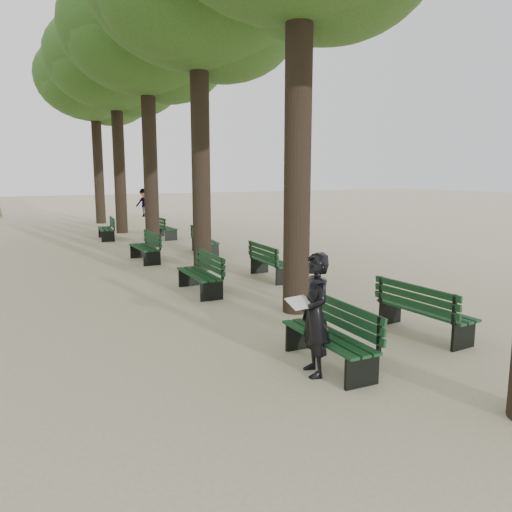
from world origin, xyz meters
name	(u,v)px	position (x,y,z in m)	size (l,w,h in m)	color
ground	(320,380)	(0.00, 0.00, 0.00)	(120.00, 120.00, 0.00)	beige
tree_central_3	(146,31)	(1.50, 13.00, 7.65)	(6.00, 6.00, 9.95)	#33261C
tree_central_4	(115,59)	(1.50, 18.00, 7.65)	(6.00, 6.00, 9.95)	#33261C
tree_central_5	(94,78)	(1.50, 23.00, 7.65)	(6.00, 6.00, 9.95)	#33261C
bench_left_0	(328,348)	(0.37, 0.34, 0.27)	(0.65, 1.82, 0.92)	black
bench_left_1	(199,281)	(0.37, 5.36, 0.27)	(0.63, 1.82, 0.92)	black
bench_left_2	(145,253)	(0.37, 10.03, 0.27)	(0.58, 1.80, 0.92)	black
bench_left_3	(106,233)	(0.37, 15.93, 0.27)	(0.77, 1.85, 0.92)	black
bench_right_0	(424,320)	(2.63, 0.70, 0.27)	(0.66, 1.83, 0.92)	black
bench_right_1	(272,268)	(2.63, 5.96, 0.27)	(0.69, 1.83, 0.92)	black
bench_right_2	(205,246)	(2.63, 10.61, 0.27)	(0.78, 1.85, 0.92)	black
bench_right_3	(165,232)	(2.63, 15.14, 0.27)	(0.63, 1.82, 0.92)	black
man_with_map	(315,314)	(0.03, 0.20, 0.85)	(0.69, 0.75, 1.70)	black
pedestrian_b	(144,203)	(4.76, 26.00, 0.89)	(1.14, 0.35, 1.77)	#262628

